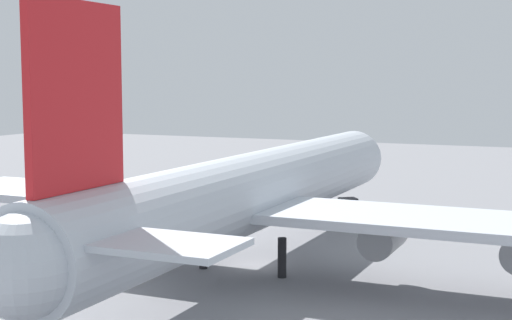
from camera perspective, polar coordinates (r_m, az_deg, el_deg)
ground_plane at (r=64.85m, az=-0.00°, el=-7.91°), size 250.53×250.53×0.00m
cargo_airplane at (r=63.44m, az=-0.08°, el=-2.42°), size 62.63×58.18×19.94m
cargo_loader at (r=84.93m, az=7.18°, el=-3.81°), size 4.98×4.33×2.40m
safety_cone_nose at (r=91.56m, az=5.58°, el=-3.57°), size 0.49×0.49×0.71m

